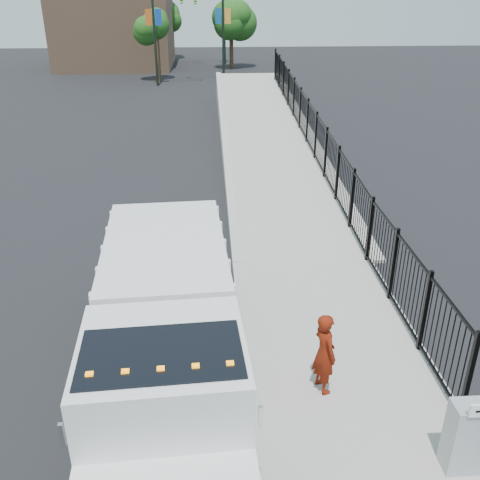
{
  "coord_description": "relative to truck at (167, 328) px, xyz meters",
  "views": [
    {
      "loc": [
        -0.69,
        -8.83,
        7.0
      ],
      "look_at": [
        -0.06,
        2.0,
        1.78
      ],
      "focal_mm": 40.0,
      "sensor_mm": 36.0,
      "label": 1
    }
  ],
  "objects": [
    {
      "name": "ground",
      "position": [
        1.54,
        0.86,
        -1.45
      ],
      "size": [
        120.0,
        120.0,
        0.0
      ],
      "primitive_type": "plane",
      "color": "black",
      "rests_on": "ground"
    },
    {
      "name": "sidewalk",
      "position": [
        3.47,
        -1.14,
        -1.39
      ],
      "size": [
        3.55,
        12.0,
        0.12
      ],
      "primitive_type": "cube",
      "color": "#9E998E",
      "rests_on": "ground"
    },
    {
      "name": "curb",
      "position": [
        1.54,
        -1.14,
        -1.37
      ],
      "size": [
        0.3,
        12.0,
        0.16
      ],
      "primitive_type": "cube",
      "color": "#ADAAA3",
      "rests_on": "ground"
    },
    {
      "name": "ramp",
      "position": [
        3.67,
        16.86,
        -1.45
      ],
      "size": [
        3.95,
        24.06,
        3.19
      ],
      "primitive_type": "cube",
      "rotation": [
        0.06,
        0.0,
        0.0
      ],
      "color": "#9E998E",
      "rests_on": "ground"
    },
    {
      "name": "iron_fence",
      "position": [
        5.09,
        12.86,
        -0.55
      ],
      "size": [
        0.1,
        28.0,
        1.8
      ],
      "primitive_type": "cube",
      "color": "black",
      "rests_on": "ground"
    },
    {
      "name": "truck",
      "position": [
        0.0,
        0.0,
        0.0
      ],
      "size": [
        2.88,
        7.65,
        2.58
      ],
      "rotation": [
        0.0,
        0.0,
        0.06
      ],
      "color": "black",
      "rests_on": "ground"
    },
    {
      "name": "worker",
      "position": [
        2.84,
        -0.21,
        -0.52
      ],
      "size": [
        0.56,
        0.69,
        1.63
      ],
      "primitive_type": "imported",
      "rotation": [
        0.0,
        0.0,
        1.91
      ],
      "color": "#641607",
      "rests_on": "sidewalk"
    },
    {
      "name": "utility_cabinet",
      "position": [
        4.64,
        -2.13,
        -0.7
      ],
      "size": [
        0.55,
        0.4,
        1.25
      ],
      "primitive_type": "cube",
      "color": "gray",
      "rests_on": "sidewalk"
    },
    {
      "name": "light_pole_0",
      "position": [
        -2.66,
        33.84,
        2.92
      ],
      "size": [
        3.77,
        0.22,
        8.0
      ],
      "color": "black",
      "rests_on": "ground"
    },
    {
      "name": "light_pole_1",
      "position": [
        1.77,
        35.19,
        2.92
      ],
      "size": [
        3.78,
        0.22,
        8.0
      ],
      "color": "black",
      "rests_on": "ground"
    },
    {
      "name": "light_pole_2",
      "position": [
        -2.79,
        44.29,
        2.92
      ],
      "size": [
        3.77,
        0.22,
        8.0
      ],
      "color": "black",
      "rests_on": "ground"
    },
    {
      "name": "light_pole_3",
      "position": [
        2.2,
        45.57,
        2.92
      ],
      "size": [
        3.77,
        0.22,
        8.0
      ],
      "color": "black",
      "rests_on": "ground"
    },
    {
      "name": "tree_0",
      "position": [
        -2.99,
        35.62,
        2.46
      ],
      "size": [
        2.23,
        2.23,
        5.11
      ],
      "color": "#382314",
      "rests_on": "ground"
    },
    {
      "name": "tree_1",
      "position": [
        3.0,
        42.5,
        2.51
      ],
      "size": [
        2.8,
        2.8,
        5.4
      ],
      "color": "#382314",
      "rests_on": "ground"
    },
    {
      "name": "tree_2",
      "position": [
        -3.08,
        50.05,
        2.49
      ],
      "size": [
        2.57,
        2.57,
        5.28
      ],
      "color": "#382314",
      "rests_on": "ground"
    },
    {
      "name": "building",
      "position": [
        -7.46,
        44.86,
        2.55
      ],
      "size": [
        10.0,
        10.0,
        8.0
      ],
      "primitive_type": "cube",
      "color": "#8C664C",
      "rests_on": "ground"
    }
  ]
}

